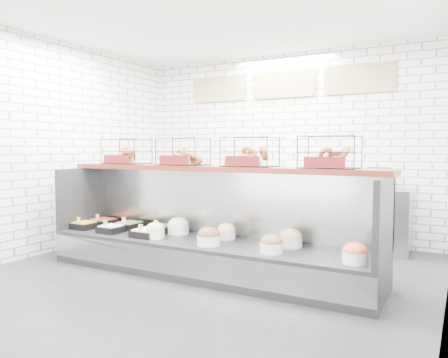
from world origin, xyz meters
The scene contains 5 objects.
ground centered at (0.00, 0.00, 0.00)m, with size 5.50×5.50×0.00m, color black.
room_shell centered at (0.00, 0.60, 2.06)m, with size 5.02×5.51×3.01m.
display_case centered at (-0.01, 0.34, 0.33)m, with size 4.00×0.90×1.20m.
bagel_shelf centered at (0.00, 0.52, 1.37)m, with size 4.10×0.50×0.40m.
prep_counter centered at (-0.01, 2.43, 0.47)m, with size 4.00×0.60×1.20m.
Camera 1 is at (2.62, -3.99, 1.47)m, focal length 35.00 mm.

